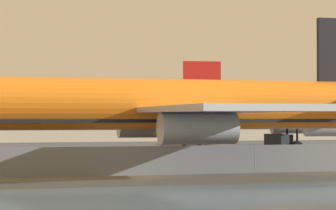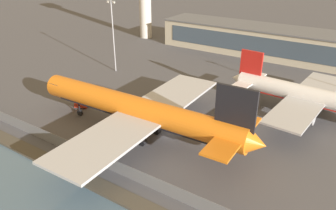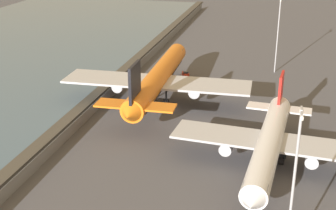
{
  "view_description": "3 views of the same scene",
  "coord_description": "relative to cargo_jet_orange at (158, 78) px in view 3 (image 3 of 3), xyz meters",
  "views": [
    {
      "loc": [
        -19.94,
        -68.15,
        4.99
      ],
      "look_at": [
        -4.35,
        -2.5,
        6.19
      ],
      "focal_mm": 70.0,
      "sensor_mm": 36.0,
      "label": 1
    },
    {
      "loc": [
        33.65,
        -50.64,
        36.28
      ],
      "look_at": [
        -3.7,
        6.05,
        3.71
      ],
      "focal_mm": 35.0,
      "sensor_mm": 36.0,
      "label": 2
    },
    {
      "loc": [
        103.32,
        25.69,
        42.95
      ],
      "look_at": [
        3.56,
        1.18,
        2.38
      ],
      "focal_mm": 50.0,
      "sensor_mm": 36.0,
      "label": 3
    }
  ],
  "objects": [
    {
      "name": "apron_light_mast_apron_east",
      "position": [
        -31.88,
        28.17,
        6.39
      ],
      "size": [
        3.2,
        0.4,
        22.29
      ],
      "color": "#A8A8AD",
      "rests_on": "ground"
    },
    {
      "name": "cargo_jet_orange",
      "position": [
        0.0,
        0.0,
        0.0
      ],
      "size": [
        54.82,
        46.9,
        15.84
      ],
      "color": "orange",
      "rests_on": "ground"
    },
    {
      "name": "apron_light_mast_apron_west",
      "position": [
        55.31,
        32.27,
        6.5
      ],
      "size": [
        3.2,
        0.4,
        22.5
      ],
      "color": "#A8A8AD",
      "rests_on": "ground"
    },
    {
      "name": "passenger_jet_white_red",
      "position": [
        28.71,
        28.83,
        -0.91
      ],
      "size": [
        43.7,
        37.32,
        13.45
      ],
      "color": "white",
      "rests_on": "ground"
    },
    {
      "name": "perimeter_fence",
      "position": [
        4.63,
        -12.56,
        -4.75
      ],
      "size": [
        280.0,
        0.1,
        2.6
      ],
      "color": "slate",
      "rests_on": "ground"
    },
    {
      "name": "baggage_tug",
      "position": [
        -20.79,
        2.83,
        -5.24
      ],
      "size": [
        3.58,
        2.8,
        1.8
      ],
      "color": "red",
      "rests_on": "ground"
    },
    {
      "name": "ops_van",
      "position": [
        24.55,
        29.3,
        -4.77
      ],
      "size": [
        2.79,
        5.44,
        2.48
      ],
      "color": "#1E2328",
      "rests_on": "ground"
    },
    {
      "name": "ground_plane",
      "position": [
        4.63,
        3.44,
        -6.05
      ],
      "size": [
        500.0,
        500.0,
        0.0
      ],
      "primitive_type": "plane",
      "color": "#4C4C51"
    },
    {
      "name": "shoreline_seawall",
      "position": [
        4.63,
        -17.06,
        -5.8
      ],
      "size": [
        320.0,
        3.0,
        0.5
      ],
      "color": "#474238",
      "rests_on": "ground"
    }
  ]
}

